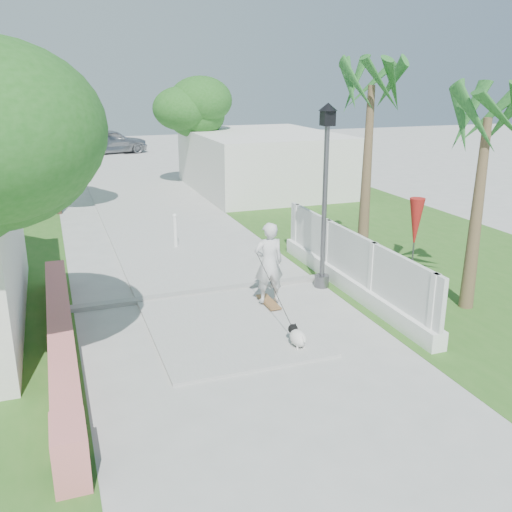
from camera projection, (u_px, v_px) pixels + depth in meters
name	position (u px, v px, depth m)	size (l,w,h in m)	color
ground	(310.00, 435.00, 8.33)	(90.00, 90.00, 0.00)	#B7B7B2
path_strip	(125.00, 189.00, 26.24)	(3.20, 36.00, 0.06)	#B7B7B2
curb	(204.00, 292.00, 13.69)	(6.50, 0.25, 0.10)	#999993
grass_right	(404.00, 244.00, 17.77)	(8.00, 20.00, 0.01)	#31651F
pink_wall	(62.00, 347.00, 10.34)	(0.45, 8.20, 0.80)	#DF7275
lattice_fence	(350.00, 270.00, 13.75)	(0.35, 7.00, 1.50)	white
building_right	(262.00, 161.00, 26.02)	(6.00, 8.00, 2.60)	silver
street_lamp	(325.00, 191.00, 13.47)	(0.44, 0.44, 4.44)	#59595E
bollard	(175.00, 230.00, 17.18)	(0.14, 0.14, 1.09)	white
patio_umbrella	(416.00, 224.00, 13.41)	(0.36, 0.36, 2.30)	#59595E
tree_path_left	(49.00, 111.00, 20.53)	(3.40, 3.40, 5.23)	#4C3826
tree_path_right	(191.00, 111.00, 26.23)	(3.00, 3.00, 4.79)	#4C3826
tree_path_far	(50.00, 100.00, 29.56)	(3.20, 3.20, 5.17)	#4C3826
palm_far	(371.00, 98.00, 14.30)	(1.80, 1.80, 5.30)	brown
palm_near	(487.00, 130.00, 11.76)	(1.80, 1.80, 4.70)	brown
skateboarder	(269.00, 266.00, 12.60)	(0.69, 2.44, 1.96)	olive
dog	(297.00, 337.00, 10.92)	(0.31, 0.65, 0.44)	white
parked_car	(110.00, 141.00, 38.13)	(1.98, 4.91, 1.67)	#B1B5B9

